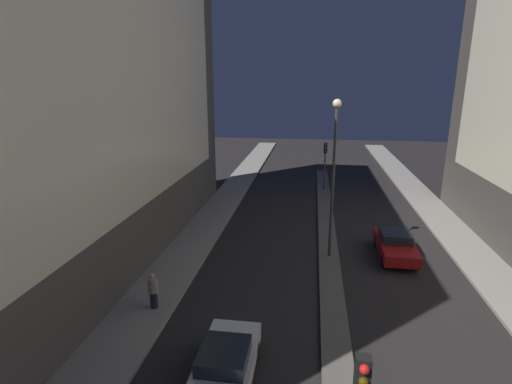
# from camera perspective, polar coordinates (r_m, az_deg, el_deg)

# --- Properties ---
(building_left) EXTENTS (6.01, 30.46, 21.42)m
(building_left) POSITION_cam_1_polar(r_m,az_deg,el_deg) (21.81, -24.52, 16.72)
(building_left) COLOR #4C4742
(building_left) RESTS_ON ground
(median_strip) EXTENTS (1.14, 39.61, 0.14)m
(median_strip) POSITION_cam_1_polar(r_m,az_deg,el_deg) (26.07, 10.17, -6.53)
(median_strip) COLOR #56544F
(median_strip) RESTS_ON ground
(traffic_light_mid) EXTENTS (0.32, 0.42, 4.31)m
(traffic_light_mid) POSITION_cam_1_polar(r_m,az_deg,el_deg) (36.37, 9.86, 5.15)
(traffic_light_mid) COLOR #383838
(traffic_light_mid) RESTS_ON median_strip
(street_lamp) EXTENTS (0.46, 0.46, 8.76)m
(street_lamp) POSITION_cam_1_polar(r_m,az_deg,el_deg) (21.78, 11.10, 4.52)
(street_lamp) COLOR #383838
(street_lamp) RESTS_ON median_strip
(car_left_lane) EXTENTS (1.83, 4.05, 1.49)m
(car_left_lane) POSITION_cam_1_polar(r_m,az_deg,el_deg) (14.44, -4.33, -23.17)
(car_left_lane) COLOR silver
(car_left_lane) RESTS_ON ground
(car_right_lane) EXTENTS (1.89, 4.35, 1.45)m
(car_right_lane) POSITION_cam_1_polar(r_m,az_deg,el_deg) (24.38, 19.32, -7.10)
(car_right_lane) COLOR maroon
(car_right_lane) RESTS_ON ground
(pedestrian_on_left_sidewalk) EXTENTS (0.44, 0.44, 1.64)m
(pedestrian_on_left_sidewalk) POSITION_cam_1_polar(r_m,az_deg,el_deg) (18.43, -14.48, -13.40)
(pedestrian_on_left_sidewalk) COLOR black
(pedestrian_on_left_sidewalk) RESTS_ON sidewalk_left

